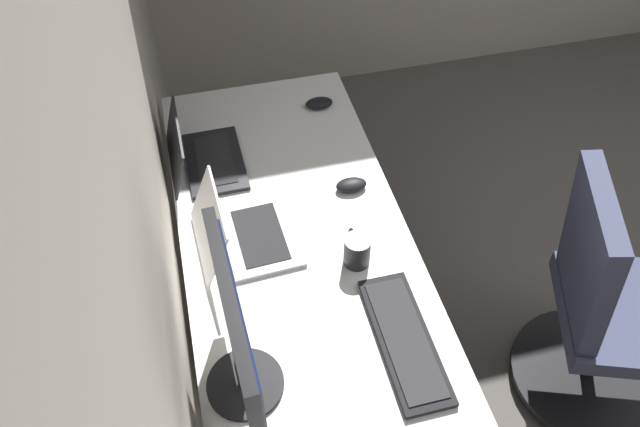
# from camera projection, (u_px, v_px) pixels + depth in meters

# --- Properties ---
(wall_back) EXTENTS (4.98, 0.10, 2.60)m
(wall_back) POSITION_uv_depth(u_px,v_px,m) (115.00, 266.00, 1.13)
(wall_back) COLOR beige
(wall_back) RESTS_ON ground
(desk) EXTENTS (1.84, 0.70, 0.73)m
(desk) POSITION_uv_depth(u_px,v_px,m) (304.00, 279.00, 1.89)
(desk) COLOR white
(desk) RESTS_ON ground
(drawer_pedestal) EXTENTS (0.40, 0.51, 0.69)m
(drawer_pedestal) POSITION_uv_depth(u_px,v_px,m) (305.00, 359.00, 2.06)
(drawer_pedestal) COLOR white
(drawer_pedestal) RESTS_ON ground
(monitor_primary) EXTENTS (0.48, 0.20, 0.43)m
(monitor_primary) POSITION_uv_depth(u_px,v_px,m) (237.00, 337.00, 1.40)
(monitor_primary) COLOR black
(monitor_primary) RESTS_ON desk
(laptop_leftmost) EXTENTS (0.32, 0.25, 0.19)m
(laptop_leftmost) POSITION_uv_depth(u_px,v_px,m) (199.00, 156.00, 2.09)
(laptop_leftmost) COLOR black
(laptop_leftmost) RESTS_ON desk
(laptop_left) EXTENTS (0.31, 0.31, 0.21)m
(laptop_left) POSITION_uv_depth(u_px,v_px,m) (240.00, 232.00, 1.86)
(laptop_left) COLOR white
(laptop_left) RESTS_ON desk
(keyboard_main) EXTENTS (0.42, 0.14, 0.02)m
(keyboard_main) POSITION_uv_depth(u_px,v_px,m) (405.00, 340.00, 1.66)
(keyboard_main) COLOR black
(keyboard_main) RESTS_ON desk
(mouse_main) EXTENTS (0.06, 0.10, 0.03)m
(mouse_main) POSITION_uv_depth(u_px,v_px,m) (319.00, 103.00, 2.33)
(mouse_main) COLOR black
(mouse_main) RESTS_ON desk
(mouse_spare) EXTENTS (0.06, 0.10, 0.03)m
(mouse_spare) POSITION_uv_depth(u_px,v_px,m) (351.00, 185.00, 2.04)
(mouse_spare) COLOR black
(mouse_spare) RESTS_ON desk
(coffee_mug) EXTENTS (0.12, 0.08, 0.10)m
(coffee_mug) POSITION_uv_depth(u_px,v_px,m) (357.00, 250.00, 1.81)
(coffee_mug) COLOR black
(coffee_mug) RESTS_ON desk
(office_chair) EXTENTS (0.56, 0.61, 0.97)m
(office_chair) POSITION_uv_depth(u_px,v_px,m) (602.00, 313.00, 2.05)
(office_chair) COLOR #383D56
(office_chair) RESTS_ON ground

